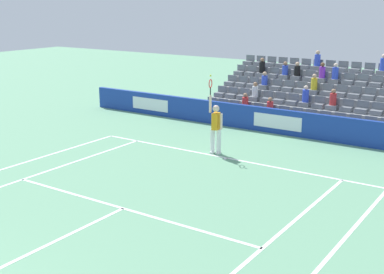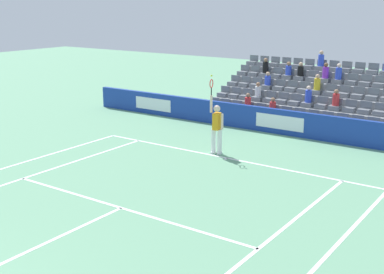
{
  "view_description": "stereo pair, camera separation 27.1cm",
  "coord_description": "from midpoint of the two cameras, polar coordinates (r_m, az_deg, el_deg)",
  "views": [
    {
      "loc": [
        -8.69,
        3.19,
        5.36
      ],
      "look_at": [
        0.32,
        -10.16,
        1.1
      ],
      "focal_mm": 48.3,
      "sensor_mm": 36.0,
      "label": 1
    },
    {
      "loc": [
        -8.91,
        3.03,
        5.36
      ],
      "look_at": [
        0.32,
        -10.16,
        1.1
      ],
      "focal_mm": 48.3,
      "sensor_mm": 36.0,
      "label": 2
    }
  ],
  "objects": [
    {
      "name": "stadium_stand",
      "position": [
        24.84,
        12.69,
        3.92
      ],
      "size": [
        8.68,
        4.75,
        3.05
      ],
      "color": "gray",
      "rests_on": "ground"
    },
    {
      "name": "line_singles_sideline_right",
      "position": [
        11.52,
        6.04,
        -12.99
      ],
      "size": [
        0.1,
        11.89,
        0.01
      ],
      "primitive_type": "cube",
      "color": "white",
      "rests_on": "ground"
    },
    {
      "name": "line_service",
      "position": [
        14.02,
        -8.18,
        -7.8
      ],
      "size": [
        8.23,
        0.1,
        0.01
      ],
      "primitive_type": "cube",
      "color": "white",
      "rests_on": "ground"
    },
    {
      "name": "line_centre_mark",
      "position": [
        18.12,
        3.29,
        -2.41
      ],
      "size": [
        0.1,
        0.2,
        0.01
      ],
      "primitive_type": "cube",
      "color": "white",
      "rests_on": "ground"
    },
    {
      "name": "line_centre_service",
      "position": [
        12.08,
        -18.61,
        -12.34
      ],
      "size": [
        0.1,
        6.4,
        0.01
      ],
      "primitive_type": "cube",
      "color": "white",
      "rests_on": "ground"
    },
    {
      "name": "line_singles_sideline_left",
      "position": [
        16.66,
        -19.87,
        -4.86
      ],
      "size": [
        0.1,
        11.89,
        0.01
      ],
      "primitive_type": "cube",
      "color": "white",
      "rests_on": "ground"
    },
    {
      "name": "tennis_player",
      "position": [
        18.48,
        2.21,
        1.13
      ],
      "size": [
        0.53,
        0.4,
        2.85
      ],
      "color": "white",
      "rests_on": "ground"
    },
    {
      "name": "line_baseline",
      "position": [
        18.2,
        3.45,
        -2.33
      ],
      "size": [
        10.97,
        0.1,
        0.01
      ],
      "primitive_type": "cube",
      "color": "white",
      "rests_on": "ground"
    },
    {
      "name": "sponsor_barrier",
      "position": [
        21.68,
        9.15,
        1.71
      ],
      "size": [
        20.1,
        0.22,
        1.03
      ],
      "color": "#193899",
      "rests_on": "ground"
    }
  ]
}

